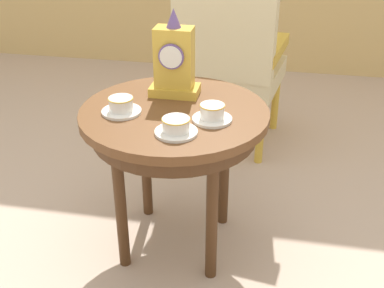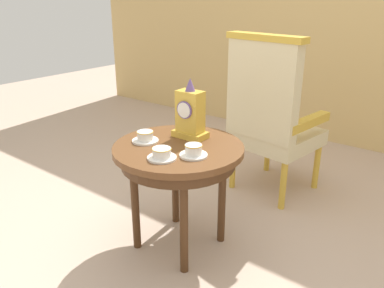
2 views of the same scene
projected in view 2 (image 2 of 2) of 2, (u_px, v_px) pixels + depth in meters
name	position (u px, v px, depth m)	size (l,w,h in m)	color
ground_plane	(184.00, 242.00, 2.31)	(10.00, 10.00, 0.00)	#BCA38E
side_table	(179.00, 158.00, 2.11)	(0.70, 0.70, 0.62)	brown
teacup_left	(145.00, 137.00, 2.13)	(0.14, 0.14, 0.06)	white
teacup_right	(162.00, 154.00, 1.91)	(0.14, 0.14, 0.06)	white
teacup_center	(193.00, 151.00, 1.94)	(0.14, 0.14, 0.06)	white
mantel_clock	(190.00, 114.00, 2.16)	(0.19, 0.11, 0.34)	gold
armchair	(270.00, 115.00, 2.69)	(0.61, 0.60, 1.14)	beige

